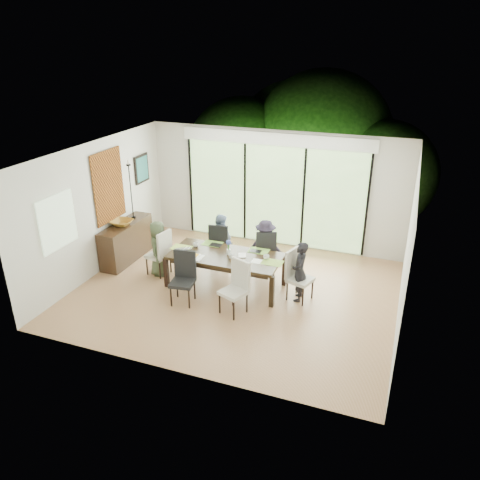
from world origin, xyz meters
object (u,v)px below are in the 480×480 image
(chair_left_end, at_px, (158,252))
(chair_far_left, at_px, (221,243))
(chair_far_right, at_px, (265,250))
(chair_near_right, at_px, (233,288))
(person_far_right, at_px, (265,247))
(sideboard, at_px, (127,242))
(cup_c, at_px, (266,257))
(bowl, at_px, (122,223))
(table_top, at_px, (225,256))
(laptop, at_px, (184,250))
(chair_near_left, at_px, (182,279))
(cup_b, at_px, (231,256))
(vase, at_px, (229,252))
(person_far_left, at_px, (220,240))
(person_left_end, at_px, (158,248))
(person_right_end, at_px, (300,272))
(cup_a, at_px, (196,245))

(chair_left_end, relative_size, chair_far_left, 1.00)
(chair_far_right, distance_m, chair_near_right, 1.72)
(person_far_right, xyz_separation_m, sideboard, (-3.04, -0.47, -0.16))
(cup_c, height_order, bowl, bowl)
(table_top, relative_size, laptop, 7.27)
(chair_near_left, height_order, cup_b, chair_near_left)
(table_top, height_order, chair_left_end, chair_left_end)
(person_far_right, distance_m, bowl, 3.11)
(chair_far_left, height_order, vase, chair_far_left)
(person_far_left, bearing_deg, person_far_right, -170.10)
(person_left_end, height_order, laptop, person_left_end)
(bowl, bearing_deg, chair_near_left, -29.56)
(chair_near_left, relative_size, laptop, 3.33)
(table_top, height_order, laptop, laptop)
(table_top, distance_m, laptop, 0.86)
(cup_b, height_order, bowl, bowl)
(person_far_right, bearing_deg, bowl, 2.67)
(chair_far_right, bearing_deg, chair_near_left, 37.83)
(chair_near_left, height_order, chair_near_right, same)
(bowl, bearing_deg, chair_far_left, 16.23)
(person_right_end, bearing_deg, table_top, -96.83)
(sideboard, height_order, bowl, bowl)
(person_far_left, bearing_deg, vase, 132.56)
(chair_far_right, height_order, person_right_end, person_right_end)
(cup_a, height_order, bowl, bowl)
(person_far_right, relative_size, cup_a, 10.40)
(person_far_right, relative_size, laptop, 3.91)
(chair_left_end, bearing_deg, person_far_right, 122.91)
(cup_c, distance_m, sideboard, 3.31)
(chair_far_right, bearing_deg, person_far_left, -19.62)
(person_right_end, relative_size, laptop, 3.91)
(vase, bearing_deg, person_left_end, -178.13)
(cup_a, xyz_separation_m, cup_b, (0.85, -0.25, -0.00))
(table_top, height_order, cup_c, cup_c)
(laptop, distance_m, bowl, 1.69)
(person_far_left, bearing_deg, sideboard, 22.97)
(chair_near_right, distance_m, sideboard, 3.23)
(chair_near_left, height_order, laptop, chair_near_left)
(table_top, distance_m, cup_b, 0.19)
(cup_b, height_order, sideboard, sideboard)
(vase, xyz_separation_m, laptop, (-0.90, -0.15, -0.04))
(chair_left_end, height_order, vase, chair_left_end)
(vase, bearing_deg, cup_a, 172.41)
(person_far_left, distance_m, sideboard, 2.10)
(chair_near_left, xyz_separation_m, person_far_left, (0.05, 1.70, 0.09))
(chair_near_right, xyz_separation_m, person_left_end, (-1.98, 0.87, 0.09))
(table_top, height_order, cup_a, cup_a)
(chair_far_left, bearing_deg, sideboard, 5.40)
(chair_far_right, xyz_separation_m, person_far_right, (0.00, -0.02, 0.09))
(chair_left_end, relative_size, person_left_end, 0.85)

